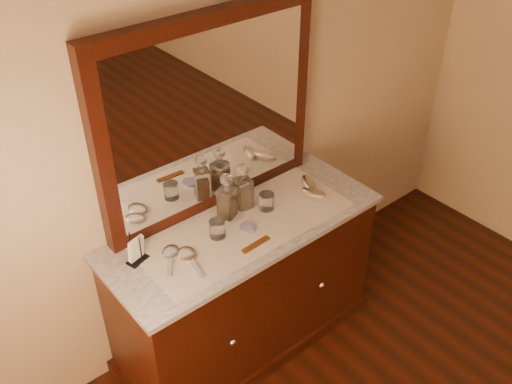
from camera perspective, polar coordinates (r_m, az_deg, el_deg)
dresser_cabinet at (r=3.10m, az=-1.20°, el=-9.58°), size 1.40×0.55×0.82m
dresser_plinth at (r=3.37m, az=-1.12°, el=-14.01°), size 1.46×0.59×0.08m
knob_left at (r=2.79m, az=-2.40°, el=-14.98°), size 0.04×0.04×0.04m
knob_right at (r=3.07m, az=6.62°, el=-9.35°), size 0.04×0.04×0.04m
marble_top at (r=2.81m, az=-1.30°, el=-3.47°), size 1.44×0.59×0.03m
mirror_frame at (r=2.69m, az=-4.73°, el=7.65°), size 1.20×0.08×1.00m
mirror_glass at (r=2.67m, az=-4.30°, el=7.39°), size 1.06×0.01×0.86m
lace_runner at (r=2.79m, az=-1.05°, el=-3.40°), size 1.10×0.45×0.00m
pin_dish at (r=2.76m, az=-0.84°, el=-3.63°), size 0.09×0.09×0.01m
comb at (r=2.67m, az=-0.02°, el=-5.35°), size 0.16×0.04×0.01m
napkin_rack at (r=2.61m, az=-12.05°, el=-5.83°), size 0.11×0.08×0.15m
decanter_left at (r=2.79m, az=-2.97°, el=-0.82°), size 0.10×0.10×0.25m
decanter_right at (r=2.85m, az=-1.30°, el=0.14°), size 0.09×0.09×0.26m
brush_near at (r=2.98m, az=5.84°, el=-0.17°), size 0.11×0.15×0.04m
brush_far at (r=3.05m, az=5.33°, el=0.83°), size 0.13×0.16×0.04m
hand_mirror_outer at (r=2.64m, az=-8.64°, el=-6.30°), size 0.17×0.20×0.02m
hand_mirror_inner at (r=2.62m, az=-6.86°, el=-6.50°), size 0.11×0.23×0.02m
tumblers at (r=2.78m, az=-1.36°, el=-2.31°), size 0.40×0.10×0.09m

